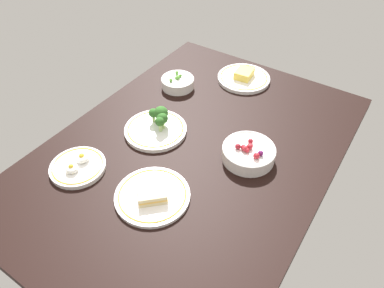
{
  "coord_description": "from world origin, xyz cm",
  "views": [
    {
      "loc": [
        -73.62,
        -48.9,
        88.67
      ],
      "look_at": [
        0.0,
        0.0,
        6.0
      ],
      "focal_mm": 33.45,
      "sensor_mm": 36.0,
      "label": 1
    }
  ],
  "objects_px": {
    "bowl_berries": "(249,153)",
    "bowl_peas": "(178,82)",
    "plate_cheese": "(244,77)",
    "plate_broccoli": "(157,126)",
    "plate_sandwich": "(152,195)",
    "plate_eggs": "(78,166)"
  },
  "relations": [
    {
      "from": "plate_broccoli",
      "to": "plate_sandwich",
      "type": "bearing_deg",
      "value": -145.18
    },
    {
      "from": "plate_sandwich",
      "to": "plate_broccoli",
      "type": "height_order",
      "value": "plate_broccoli"
    },
    {
      "from": "plate_cheese",
      "to": "plate_broccoli",
      "type": "bearing_deg",
      "value": 167.31
    },
    {
      "from": "plate_eggs",
      "to": "plate_broccoli",
      "type": "bearing_deg",
      "value": -18.4
    },
    {
      "from": "plate_cheese",
      "to": "bowl_peas",
      "type": "relative_size",
      "value": 1.63
    },
    {
      "from": "bowl_berries",
      "to": "bowl_peas",
      "type": "bearing_deg",
      "value": 63.83
    },
    {
      "from": "plate_broccoli",
      "to": "plate_eggs",
      "type": "xyz_separation_m",
      "value": [
        -0.29,
        0.1,
        -0.01
      ]
    },
    {
      "from": "bowl_berries",
      "to": "bowl_peas",
      "type": "xyz_separation_m",
      "value": [
        0.21,
        0.44,
        -0.0
      ]
    },
    {
      "from": "plate_sandwich",
      "to": "plate_cheese",
      "type": "bearing_deg",
      "value": 5.49
    },
    {
      "from": "plate_cheese",
      "to": "plate_broccoli",
      "type": "relative_size",
      "value": 1.0
    },
    {
      "from": "bowl_berries",
      "to": "bowl_peas",
      "type": "distance_m",
      "value": 0.49
    },
    {
      "from": "plate_sandwich",
      "to": "plate_eggs",
      "type": "height_order",
      "value": "plate_eggs"
    },
    {
      "from": "bowl_berries",
      "to": "plate_broccoli",
      "type": "bearing_deg",
      "value": 99.0
    },
    {
      "from": "plate_cheese",
      "to": "plate_broccoli",
      "type": "distance_m",
      "value": 0.48
    },
    {
      "from": "plate_cheese",
      "to": "plate_sandwich",
      "type": "height_order",
      "value": "plate_cheese"
    },
    {
      "from": "plate_broccoli",
      "to": "bowl_peas",
      "type": "xyz_separation_m",
      "value": [
        0.27,
        0.1,
        0.0
      ]
    },
    {
      "from": "plate_broccoli",
      "to": "plate_eggs",
      "type": "bearing_deg",
      "value": 161.6
    },
    {
      "from": "plate_sandwich",
      "to": "bowl_berries",
      "type": "height_order",
      "value": "bowl_berries"
    },
    {
      "from": "plate_cheese",
      "to": "bowl_peas",
      "type": "bearing_deg",
      "value": 134.24
    },
    {
      "from": "plate_eggs",
      "to": "bowl_peas",
      "type": "distance_m",
      "value": 0.56
    },
    {
      "from": "bowl_berries",
      "to": "plate_broccoli",
      "type": "height_order",
      "value": "plate_broccoli"
    },
    {
      "from": "plate_cheese",
      "to": "plate_sandwich",
      "type": "distance_m",
      "value": 0.72
    }
  ]
}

